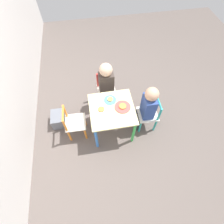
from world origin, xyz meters
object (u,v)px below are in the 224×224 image
object	(u,v)px
chair_red	(106,90)
plate_front	(123,107)
chair_teal	(149,114)
child_right	(106,83)
chair_orange	(74,123)
storage_bin	(58,119)
child_front	(147,106)
plate_right	(110,100)
kids_table	(112,112)
plate_back	(101,110)

from	to	relation	value
chair_red	plate_front	world-z (taller)	chair_red
chair_teal	child_right	bearing A→B (deg)	-130.29
chair_orange	storage_bin	distance (m)	0.36
child_front	storage_bin	size ratio (longest dim) A/B	3.25
child_front	plate_front	size ratio (longest dim) A/B	4.01
chair_red	plate_right	distance (m)	0.44
chair_red	chair_teal	bearing A→B (deg)	-46.26
chair_red	plate_right	world-z (taller)	chair_red
plate_front	storage_bin	size ratio (longest dim) A/B	0.81
chair_teal	storage_bin	world-z (taller)	chair_teal
chair_red	plate_right	xyz separation A→B (m)	(-0.37, -0.00, 0.24)
plate_right	chair_teal	bearing A→B (deg)	-106.67
child_right	storage_bin	size ratio (longest dim) A/B	3.28
chair_teal	child_front	xyz separation A→B (m)	(0.00, 0.06, 0.21)
kids_table	chair_red	world-z (taller)	chair_red
chair_red	storage_bin	bearing A→B (deg)	-159.97
storage_bin	plate_right	bearing A→B (deg)	-97.32
kids_table	plate_right	world-z (taller)	plate_right
child_right	chair_red	bearing A→B (deg)	90.00
child_right	storage_bin	distance (m)	0.86
chair_red	plate_back	size ratio (longest dim) A/B	3.05
kids_table	storage_bin	distance (m)	0.84
chair_orange	child_right	distance (m)	0.69
kids_table	chair_teal	xyz separation A→B (m)	(-0.02, -0.50, -0.15)
kids_table	chair_red	size ratio (longest dim) A/B	1.03
kids_table	chair_teal	world-z (taller)	chair_teal
kids_table	plate_front	size ratio (longest dim) A/B	2.80
chair_teal	plate_right	bearing A→B (deg)	-104.52
chair_orange	plate_right	size ratio (longest dim) A/B	3.41
storage_bin	plate_back	bearing A→B (deg)	-110.34
chair_orange	child_right	bearing A→B (deg)	-47.64
plate_right	plate_front	bearing A→B (deg)	-135.00
storage_bin	child_right	bearing A→B (deg)	-73.75
chair_teal	storage_bin	size ratio (longest dim) A/B	2.20
child_right	plate_back	world-z (taller)	child_right
kids_table	chair_red	distance (m)	0.52
kids_table	storage_bin	size ratio (longest dim) A/B	2.27
plate_front	storage_bin	xyz separation A→B (m)	(0.23, 0.87, -0.41)
child_front	chair_teal	bearing A→B (deg)	90.00
plate_right	kids_table	bearing A→B (deg)	180.00
chair_orange	plate_front	world-z (taller)	chair_orange
chair_teal	child_right	world-z (taller)	child_right
chair_red	chair_orange	bearing A→B (deg)	-136.10
chair_red	chair_orange	world-z (taller)	same
plate_back	chair_red	bearing A→B (deg)	-14.32
chair_orange	plate_right	xyz separation A→B (m)	(0.12, -0.50, 0.24)
plate_right	storage_bin	distance (m)	0.85
chair_teal	child_right	xyz separation A→B (m)	(0.46, 0.50, 0.22)
plate_front	chair_orange	bearing A→B (deg)	88.55
plate_front	storage_bin	world-z (taller)	plate_front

